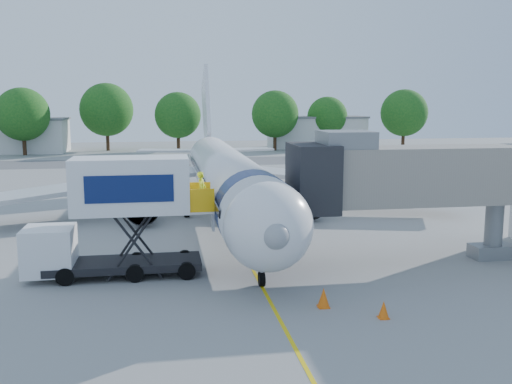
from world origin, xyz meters
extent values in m
plane|color=gray|center=(0.00, 0.00, 0.00)|extent=(160.00, 160.00, 0.00)
cube|color=yellow|center=(0.00, 0.00, 0.01)|extent=(0.15, 70.00, 0.01)
cube|color=#59595B|center=(0.00, 42.00, 0.00)|extent=(120.00, 10.00, 0.01)
cylinder|color=silver|center=(0.00, 3.00, 3.00)|extent=(3.70, 28.00, 3.70)
sphere|color=silver|center=(0.00, -11.00, 3.00)|extent=(3.70, 3.70, 3.70)
sphere|color=gray|center=(0.00, -12.55, 3.00)|extent=(1.10, 1.10, 1.10)
cone|color=silver|center=(0.00, 20.00, 3.00)|extent=(3.70, 6.00, 3.70)
cube|color=silver|center=(0.00, 21.00, 7.20)|extent=(0.35, 7.26, 8.29)
cube|color=#BABCBF|center=(9.00, 6.50, 2.30)|extent=(16.17, 9.32, 1.42)
cube|color=#BABCBF|center=(-9.00, 6.50, 2.30)|extent=(16.17, 9.32, 1.42)
cylinder|color=#999BA0|center=(5.50, 4.50, 1.30)|extent=(2.10, 3.60, 2.10)
cylinder|color=#999BA0|center=(-5.50, 4.50, 1.30)|extent=(2.10, 3.60, 2.10)
cube|color=black|center=(0.00, -11.30, 3.45)|extent=(2.60, 1.39, 0.81)
cylinder|color=#0B1A4E|center=(0.00, -8.00, 3.00)|extent=(3.73, 2.00, 3.73)
cylinder|color=silver|center=(0.00, -9.50, 0.75)|extent=(0.16, 0.16, 1.50)
cylinder|color=black|center=(0.00, -9.50, 0.32)|extent=(0.25, 0.64, 0.64)
cylinder|color=black|center=(2.60, 6.00, 0.45)|extent=(0.35, 0.90, 0.90)
cylinder|color=black|center=(-2.60, 6.00, 0.45)|extent=(0.35, 0.90, 0.90)
cube|color=gray|center=(9.00, -7.00, 4.40)|extent=(13.60, 2.60, 2.80)
cube|color=black|center=(2.90, -7.00, 4.40)|extent=(2.00, 3.20, 3.20)
cube|color=slate|center=(4.50, -7.00, 6.20)|extent=(2.40, 2.40, 0.80)
cylinder|color=slate|center=(12.50, -7.00, 1.50)|extent=(0.90, 0.90, 3.00)
cube|color=slate|center=(12.50, -7.00, 0.35)|extent=(2.20, 1.20, 0.70)
cylinder|color=black|center=(11.60, -7.00, 0.35)|extent=(0.30, 0.70, 0.70)
cylinder|color=black|center=(13.40, -7.00, 0.35)|extent=(0.30, 0.70, 0.70)
cube|color=black|center=(-6.00, -7.00, 0.55)|extent=(7.00, 2.30, 0.35)
cube|color=white|center=(-9.30, -7.00, 1.35)|extent=(2.20, 2.20, 2.10)
cube|color=black|center=(-9.30, -7.00, 1.80)|extent=(1.90, 2.10, 0.70)
cube|color=white|center=(-5.60, -7.00, 4.25)|extent=(5.20, 2.40, 2.50)
cube|color=#0B1A4E|center=(-5.60, -8.22, 4.25)|extent=(3.80, 0.04, 1.20)
cube|color=silver|center=(-2.45, -7.00, 3.05)|extent=(1.10, 2.20, 0.10)
cube|color=#FFB60D|center=(-2.45, -8.05, 3.60)|extent=(1.10, 0.06, 1.10)
cube|color=#FFB60D|center=(-2.45, -5.95, 3.60)|extent=(1.10, 0.06, 1.10)
cylinder|color=black|center=(-3.20, -8.05, 0.40)|extent=(0.80, 0.25, 0.80)
cylinder|color=black|center=(-3.20, -5.95, 0.40)|extent=(0.80, 0.25, 0.80)
cylinder|color=black|center=(-8.50, -8.05, 0.40)|extent=(0.80, 0.25, 0.80)
cylinder|color=black|center=(-8.50, -5.95, 0.40)|extent=(0.80, 0.25, 0.80)
imported|color=#CFE117|center=(-2.39, -7.00, 3.94)|extent=(0.56, 0.70, 1.69)
cube|color=white|center=(-2.92, -17.70, 0.78)|extent=(4.35, 3.41, 1.55)
cube|color=#0B1A4E|center=(-2.92, -17.70, 1.27)|extent=(2.79, 2.63, 0.39)
cylinder|color=black|center=(-4.65, -17.77, 0.39)|extent=(0.82, 0.57, 0.78)
cylinder|color=black|center=(-4.01, -16.35, 0.39)|extent=(0.82, 0.57, 0.78)
cylinder|color=black|center=(-1.18, -17.62, 0.39)|extent=(0.82, 0.57, 0.78)
cone|color=#F1600C|center=(3.85, -13.91, 0.34)|extent=(0.42, 0.42, 0.67)
cube|color=#F1600C|center=(3.85, -13.91, 0.02)|extent=(0.38, 0.38, 0.04)
cone|color=#F1600C|center=(1.96, -12.44, 0.39)|extent=(0.49, 0.49, 0.79)
cube|color=#F1600C|center=(1.96, -12.44, 0.02)|extent=(0.45, 0.45, 0.04)
cube|color=silver|center=(-28.00, 60.00, 2.50)|extent=(18.00, 8.00, 5.00)
cube|color=slate|center=(-28.00, 60.00, 5.15)|extent=(18.40, 8.40, 0.30)
cube|color=silver|center=(22.00, 62.00, 2.50)|extent=(16.00, 7.00, 5.00)
cube|color=slate|center=(22.00, 62.00, 5.15)|extent=(16.40, 7.40, 0.30)
cylinder|color=#382314|center=(-24.19, 55.00, 1.74)|extent=(0.56, 0.56, 3.48)
sphere|color=#144D18|center=(-24.19, 55.00, 6.00)|extent=(7.74, 7.74, 7.74)
cylinder|color=#382314|center=(-12.80, 60.98, 1.89)|extent=(0.56, 0.56, 3.79)
sphere|color=#144D18|center=(-12.80, 60.98, 6.52)|extent=(8.42, 8.42, 8.42)
cylinder|color=#382314|center=(-1.63, 58.85, 1.64)|extent=(0.56, 0.56, 3.29)
sphere|color=#144D18|center=(-1.63, 58.85, 5.66)|extent=(7.31, 7.31, 7.31)
cylinder|color=#382314|center=(13.73, 56.97, 1.69)|extent=(0.56, 0.56, 3.38)
sphere|color=#144D18|center=(13.73, 56.97, 5.82)|extent=(7.51, 7.51, 7.51)
cylinder|color=#382314|center=(23.43, 60.51, 1.52)|extent=(0.56, 0.56, 3.04)
sphere|color=#144D18|center=(23.43, 60.51, 5.24)|extent=(6.76, 6.76, 6.76)
cylinder|color=#382314|center=(35.21, 56.17, 1.73)|extent=(0.56, 0.56, 3.46)
sphere|color=#144D18|center=(35.21, 56.17, 5.96)|extent=(7.69, 7.69, 7.69)
camera|label=1|loc=(-4.13, -33.13, 8.06)|focal=40.00mm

